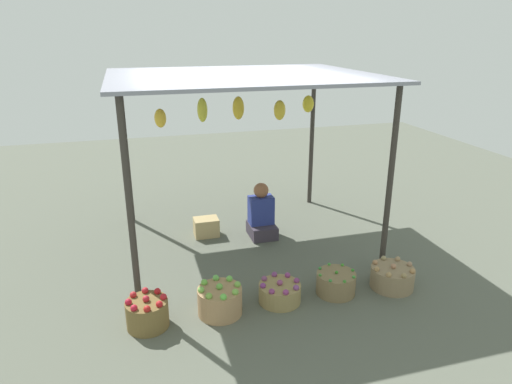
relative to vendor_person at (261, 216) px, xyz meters
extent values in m
plane|color=#585C4F|center=(-0.30, -0.13, -0.30)|extent=(14.00, 14.00, 0.00)
cylinder|color=#38332D|center=(-1.76, -1.31, 0.82)|extent=(0.07, 0.07, 2.23)
cylinder|color=#38332D|center=(1.17, -1.31, 0.82)|extent=(0.07, 0.07, 2.23)
cylinder|color=#38332D|center=(-1.76, 1.06, 0.82)|extent=(0.07, 0.07, 2.23)
cylinder|color=#38332D|center=(1.17, 1.06, 0.82)|extent=(0.07, 0.07, 2.23)
cube|color=gray|center=(-0.30, -0.13, 1.96)|extent=(3.23, 2.67, 0.04)
ellipsoid|color=yellow|center=(-1.33, -0.33, 1.52)|extent=(0.14, 0.14, 0.22)
ellipsoid|color=yellow|center=(-0.77, 0.10, 1.52)|extent=(0.13, 0.13, 0.31)
ellipsoid|color=yellow|center=(-0.28, 0.13, 1.52)|extent=(0.15, 0.15, 0.30)
ellipsoid|color=yellow|center=(0.18, -0.18, 1.52)|extent=(0.15, 0.15, 0.25)
ellipsoid|color=yellow|center=(0.73, 0.20, 1.52)|extent=(0.16, 0.16, 0.23)
cube|color=#3A333F|center=(0.00, -0.03, -0.21)|extent=(0.36, 0.44, 0.18)
cube|color=navy|center=(0.00, 0.02, 0.08)|extent=(0.34, 0.22, 0.40)
sphere|color=#90593A|center=(0.00, 0.02, 0.38)|extent=(0.21, 0.21, 0.21)
cylinder|color=brown|center=(-1.69, -1.74, -0.16)|extent=(0.42, 0.42, 0.28)
sphere|color=#A91F2B|center=(-1.69, -1.74, 0.01)|extent=(0.07, 0.07, 0.07)
sphere|color=red|center=(-1.52, -1.74, 0.01)|extent=(0.07, 0.07, 0.07)
sphere|color=#AF1A1F|center=(-1.57, -1.62, 0.01)|extent=(0.07, 0.07, 0.07)
sphere|color=#AD1D24|center=(-1.69, -1.57, 0.01)|extent=(0.07, 0.07, 0.07)
sphere|color=#AD2124|center=(-1.81, -1.62, 0.01)|extent=(0.07, 0.07, 0.07)
sphere|color=#A91729|center=(-1.86, -1.74, 0.01)|extent=(0.07, 0.07, 0.07)
sphere|color=red|center=(-1.81, -1.85, 0.01)|extent=(0.07, 0.07, 0.07)
sphere|color=#A81D1A|center=(-1.69, -1.90, 0.01)|extent=(0.07, 0.07, 0.07)
sphere|color=red|center=(-1.57, -1.85, 0.01)|extent=(0.07, 0.07, 0.07)
cylinder|color=#A78157|center=(-0.96, -1.72, -0.15)|extent=(0.46, 0.46, 0.29)
sphere|color=#60AA40|center=(-0.96, -1.72, 0.02)|extent=(0.07, 0.07, 0.07)
sphere|color=#72AB44|center=(-0.77, -1.72, 0.01)|extent=(0.07, 0.07, 0.07)
sphere|color=#69BA47|center=(-0.82, -1.58, 0.01)|extent=(0.07, 0.07, 0.07)
sphere|color=#63B04B|center=(-0.96, -1.53, 0.01)|extent=(0.07, 0.07, 0.07)
sphere|color=#68B441|center=(-1.09, -1.58, 0.01)|extent=(0.07, 0.07, 0.07)
sphere|color=#74B44A|center=(-1.15, -1.72, 0.01)|extent=(0.07, 0.07, 0.07)
sphere|color=#73A93E|center=(-1.09, -1.85, 0.01)|extent=(0.07, 0.07, 0.07)
sphere|color=#61BB44|center=(-0.96, -1.91, 0.01)|extent=(0.07, 0.07, 0.07)
sphere|color=#74AC44|center=(-0.82, -1.85, 0.01)|extent=(0.07, 0.07, 0.07)
cylinder|color=#947F4E|center=(-0.29, -1.67, -0.20)|extent=(0.46, 0.46, 0.20)
sphere|color=#843D69|center=(-0.29, -1.67, -0.07)|extent=(0.06, 0.06, 0.06)
sphere|color=#79346A|center=(-0.10, -1.67, -0.08)|extent=(0.06, 0.06, 0.06)
sphere|color=#843473|center=(-0.15, -1.54, -0.08)|extent=(0.06, 0.06, 0.06)
sphere|color=#7A3C75|center=(-0.29, -1.48, -0.08)|extent=(0.06, 0.06, 0.06)
sphere|color=#763F6A|center=(-0.42, -1.54, -0.08)|extent=(0.06, 0.06, 0.06)
sphere|color=#773277|center=(-0.48, -1.67, -0.08)|extent=(0.06, 0.06, 0.06)
sphere|color=#7E3469|center=(-0.42, -1.81, -0.08)|extent=(0.06, 0.06, 0.06)
sphere|color=#83356D|center=(-0.29, -1.87, -0.08)|extent=(0.06, 0.06, 0.06)
sphere|color=#763F78|center=(-0.15, -1.81, -0.08)|extent=(0.06, 0.06, 0.06)
cylinder|color=olive|center=(0.37, -1.69, -0.18)|extent=(0.44, 0.44, 0.24)
sphere|color=#3A8A27|center=(0.37, -1.69, -0.04)|extent=(0.04, 0.04, 0.04)
sphere|color=#328428|center=(0.56, -1.69, -0.04)|extent=(0.04, 0.04, 0.04)
sphere|color=#3B9029|center=(0.51, -1.55, -0.04)|extent=(0.04, 0.04, 0.04)
sphere|color=green|center=(0.37, -1.49, -0.04)|extent=(0.04, 0.04, 0.04)
sphere|color=#308237|center=(0.23, -1.55, -0.04)|extent=(0.04, 0.04, 0.04)
sphere|color=#418633|center=(0.17, -1.69, -0.04)|extent=(0.04, 0.04, 0.04)
sphere|color=#348537|center=(0.23, -1.83, -0.04)|extent=(0.04, 0.04, 0.04)
sphere|color=#38822A|center=(0.37, -1.88, -0.04)|extent=(0.04, 0.04, 0.04)
sphere|color=green|center=(0.51, -1.83, -0.04)|extent=(0.04, 0.04, 0.04)
cylinder|color=#8A7555|center=(1.04, -1.75, -0.18)|extent=(0.49, 0.49, 0.24)
sphere|color=#A77556|center=(1.04, -1.75, -0.03)|extent=(0.06, 0.06, 0.06)
sphere|color=#9C785A|center=(1.25, -1.75, -0.04)|extent=(0.06, 0.06, 0.06)
sphere|color=#9A7C57|center=(1.19, -1.60, -0.04)|extent=(0.06, 0.06, 0.06)
sphere|color=#94835B|center=(1.04, -1.54, -0.04)|extent=(0.06, 0.06, 0.06)
sphere|color=#A57853|center=(0.89, -1.60, -0.04)|extent=(0.06, 0.06, 0.06)
sphere|color=#A37D4D|center=(0.83, -1.75, -0.04)|extent=(0.06, 0.06, 0.06)
sphere|color=#9F7D4F|center=(0.89, -1.90, -0.04)|extent=(0.06, 0.06, 0.06)
sphere|color=#947B4F|center=(1.04, -1.96, -0.04)|extent=(0.06, 0.06, 0.06)
sphere|color=#A67B4D|center=(1.19, -1.90, -0.04)|extent=(0.06, 0.06, 0.06)
cube|color=tan|center=(-0.76, 0.20, -0.17)|extent=(0.34, 0.25, 0.26)
camera|label=1|loc=(-1.71, -5.73, 2.50)|focal=32.09mm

